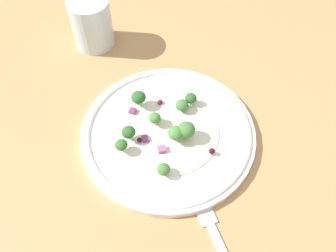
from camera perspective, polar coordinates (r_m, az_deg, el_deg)
ground_plane at (r=59.80cm, az=2.10°, el=-1.86°), size 180.00×180.00×2.00cm
plate at (r=58.07cm, az=-0.00°, el=-1.06°), size 28.20×28.20×1.70cm
dressing_pool at (r=57.71cm, az=-0.00°, el=-0.81°), size 16.36×16.36×0.20cm
broccoli_floret_0 at (r=60.21cm, az=3.65°, el=4.41°), size 1.97×1.97×1.99cm
broccoli_floret_1 at (r=57.29cm, az=-2.13°, el=1.27°), size 1.97×1.97×2.00cm
broccoli_floret_2 at (r=55.51cm, az=3.30°, el=-0.47°), size 2.79×2.79×2.82cm
broccoli_floret_3 at (r=59.47cm, az=-4.71°, el=4.52°), size 2.46×2.46×2.49cm
broccoli_floret_4 at (r=55.14cm, az=1.25°, el=-1.14°), size 2.48×2.48×2.51cm
broccoli_floret_5 at (r=55.56cm, az=-6.29°, el=-1.00°), size 2.17×2.17×2.20cm
broccoli_floret_6 at (r=59.31cm, az=2.24°, el=3.28°), size 2.21×2.21×2.23cm
broccoli_floret_7 at (r=54.74cm, az=-7.48°, el=-2.92°), size 1.94×1.94×1.97cm
broccoli_floret_8 at (r=52.61cm, az=-0.70°, el=-6.91°), size 1.97×1.97×1.99cm
cranberry_0 at (r=60.84cm, az=-1.28°, el=3.83°), size 0.89×0.89×0.89cm
cranberry_1 at (r=56.30cm, az=-4.56°, el=-2.21°), size 0.79×0.79×0.79cm
cranberry_2 at (r=58.58cm, az=-1.69°, el=1.24°), size 0.86×0.86×0.86cm
cranberry_3 at (r=55.27cm, az=6.97°, el=-3.98°), size 0.95×0.95×0.95cm
onion_bit_0 at (r=59.93cm, az=-5.65°, el=2.42°), size 1.51×1.51×0.50cm
onion_bit_1 at (r=55.31cm, az=-0.98°, el=-3.68°), size 1.34×1.46×0.60cm
onion_bit_2 at (r=56.66cm, az=-3.60°, el=-2.01°), size 1.28×1.07×0.46cm
water_glass at (r=72.22cm, az=-12.02°, el=15.70°), size 7.78×7.78×9.55cm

